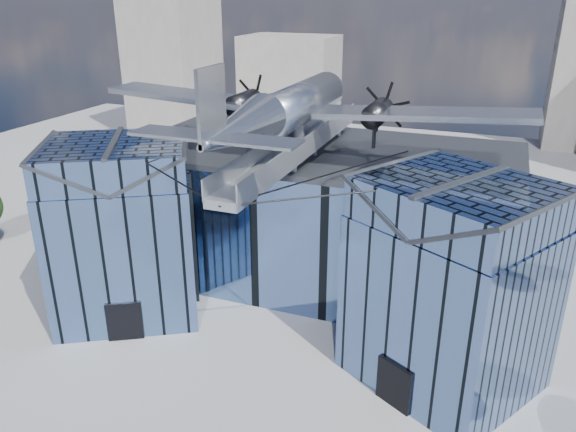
% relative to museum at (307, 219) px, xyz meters
% --- Properties ---
extents(ground_plane, '(120.00, 120.00, 0.00)m').
position_rel_museum_xyz_m(ground_plane, '(-0.00, -5.82, -5.54)').
color(ground_plane, gray).
extents(museum, '(32.88, 24.50, 17.60)m').
position_rel_museum_xyz_m(museum, '(0.00, 0.00, 0.00)').
color(museum, '#4E6CA0').
rests_on(museum, ground).
extents(bg_towers, '(77.00, 24.50, 26.00)m').
position_rel_museum_xyz_m(bg_towers, '(1.45, 44.67, 4.47)').
color(bg_towers, gray).
rests_on(bg_towers, ground).
extents(tree_side_w, '(4.39, 4.39, 5.26)m').
position_rel_museum_xyz_m(tree_side_w, '(-25.85, 6.89, -1.98)').
color(tree_side_w, '#332414').
rests_on(tree_side_w, ground).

